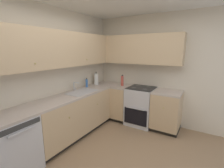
% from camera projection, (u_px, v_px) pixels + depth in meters
% --- Properties ---
extents(wall_back, '(4.05, 0.05, 2.60)m').
position_uv_depth(wall_back, '(42.00, 77.00, 2.97)').
color(wall_back, beige).
rests_on(wall_back, ground_plane).
extents(wall_right, '(0.05, 3.42, 2.60)m').
position_uv_depth(wall_right, '(162.00, 71.00, 3.78)').
color(wall_right, beige).
rests_on(wall_right, ground_plane).
extents(dishwasher, '(0.60, 0.63, 0.87)m').
position_uv_depth(dishwasher, '(12.00, 146.00, 2.31)').
color(dishwasher, silver).
rests_on(dishwasher, ground_plane).
extents(lower_cabinets_back, '(1.88, 0.62, 0.87)m').
position_uv_depth(lower_cabinets_back, '(74.00, 116.00, 3.35)').
color(lower_cabinets_back, tan).
rests_on(lower_cabinets_back, ground_plane).
extents(countertop_back, '(3.08, 0.60, 0.03)m').
position_uv_depth(countertop_back, '(73.00, 95.00, 3.25)').
color(countertop_back, '#B7A89E').
rests_on(countertop_back, lower_cabinets_back).
extents(lower_cabinets_right, '(0.62, 1.60, 0.87)m').
position_uv_depth(lower_cabinets_right, '(147.00, 108.00, 3.79)').
color(lower_cabinets_right, tan).
rests_on(lower_cabinets_right, ground_plane).
extents(countertop_right, '(0.60, 1.60, 0.03)m').
position_uv_depth(countertop_right, '(148.00, 90.00, 3.69)').
color(countertop_right, '#B7A89E').
rests_on(countertop_right, lower_cabinets_right).
extents(oven_range, '(0.68, 0.62, 1.05)m').
position_uv_depth(oven_range, '(141.00, 106.00, 3.89)').
color(oven_range, silver).
rests_on(oven_range, ground_plane).
extents(upper_cabinets_back, '(2.76, 0.34, 0.67)m').
position_uv_depth(upper_cabinets_back, '(58.00, 49.00, 2.99)').
color(upper_cabinets_back, tan).
extents(upper_cabinets_right, '(0.32, 2.15, 0.67)m').
position_uv_depth(upper_cabinets_right, '(136.00, 49.00, 3.82)').
color(upper_cabinets_right, tan).
extents(sink, '(0.66, 0.40, 0.10)m').
position_uv_depth(sink, '(82.00, 94.00, 3.45)').
color(sink, '#B7B7BC').
rests_on(sink, countertop_back).
extents(faucet, '(0.07, 0.16, 0.20)m').
position_uv_depth(faucet, '(75.00, 85.00, 3.52)').
color(faucet, silver).
rests_on(faucet, countertop_back).
extents(soap_bottle, '(0.06, 0.06, 0.22)m').
position_uv_depth(soap_bottle, '(87.00, 83.00, 3.87)').
color(soap_bottle, '#3F72BF').
rests_on(soap_bottle, countertop_back).
extents(paper_towel_roll, '(0.11, 0.11, 0.35)m').
position_uv_depth(paper_towel_roll, '(96.00, 79.00, 4.15)').
color(paper_towel_roll, white).
rests_on(paper_towel_roll, countertop_back).
extents(oil_bottle, '(0.07, 0.07, 0.28)m').
position_uv_depth(oil_bottle, '(122.00, 81.00, 4.01)').
color(oil_bottle, '#BF4C3F').
rests_on(oil_bottle, countertop_right).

